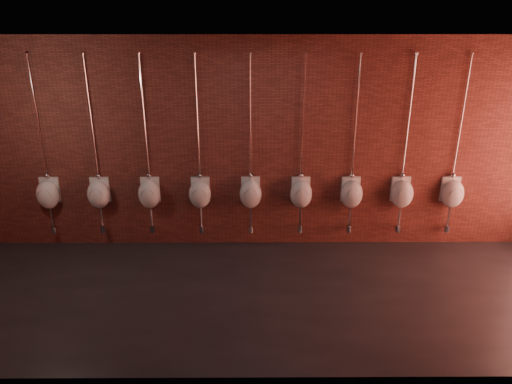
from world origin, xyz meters
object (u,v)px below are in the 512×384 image
urinal_3 (200,193)px  urinal_4 (251,193)px  urinal_0 (48,193)px  urinal_1 (99,193)px  urinal_7 (402,193)px  urinal_8 (452,192)px  urinal_2 (149,193)px  urinal_5 (301,193)px  urinal_6 (352,193)px

urinal_3 → urinal_4: same height
urinal_0 → urinal_1: same height
urinal_0 → urinal_7: (5.42, 0.00, 0.00)m
urinal_1 → urinal_7: bearing=0.0°
urinal_0 → urinal_7: bearing=0.0°
urinal_8 → urinal_2: bearing=180.0°
urinal_7 → urinal_8: size_ratio=1.00×
urinal_1 → urinal_4: size_ratio=1.00×
urinal_3 → urinal_4: 0.77m
urinal_5 → urinal_7: size_ratio=1.00×
urinal_2 → urinal_0: bearing=180.0°
urinal_3 → urinal_6: bearing=0.0°
urinal_1 → urinal_0: bearing=180.0°
urinal_0 → urinal_6: same height
urinal_6 → urinal_8: same height
urinal_0 → urinal_8: (6.20, 0.00, 0.00)m
urinal_0 → urinal_5: (3.87, 0.00, 0.00)m
urinal_0 → urinal_3: (2.32, 0.00, 0.00)m
urinal_7 → urinal_4: bearing=180.0°
urinal_2 → urinal_6: (3.10, 0.00, 0.00)m
urinal_4 → urinal_5: size_ratio=1.00×
urinal_2 → urinal_5: same height
urinal_7 → urinal_8: 0.77m
urinal_2 → urinal_5: 2.32m
urinal_0 → urinal_2: same height
urinal_4 → urinal_6: same height
urinal_1 → urinal_3: 1.55m
urinal_3 → urinal_5: bearing=0.0°
urinal_5 → urinal_6: size_ratio=1.00×
urinal_8 → urinal_6: bearing=180.0°
urinal_5 → urinal_8: same height
urinal_1 → urinal_3: bearing=0.0°
urinal_3 → urinal_5: 1.55m
urinal_1 → urinal_7: 4.65m
urinal_2 → urinal_4: 1.55m
urinal_3 → urinal_2: bearing=180.0°
urinal_1 → urinal_3: same height
urinal_3 → urinal_6: 2.32m
urinal_3 → urinal_5: same height
urinal_0 → urinal_5: size_ratio=1.00×
urinal_2 → urinal_8: 4.65m
urinal_4 → urinal_1: bearing=180.0°
urinal_2 → urinal_7: same height
urinal_8 → urinal_4: bearing=180.0°
urinal_6 → urinal_7: 0.77m
urinal_2 → urinal_7: 3.87m
urinal_7 → urinal_6: bearing=180.0°
urinal_5 → urinal_4: bearing=180.0°
urinal_5 → urinal_0: bearing=180.0°
urinal_6 → urinal_4: bearing=180.0°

